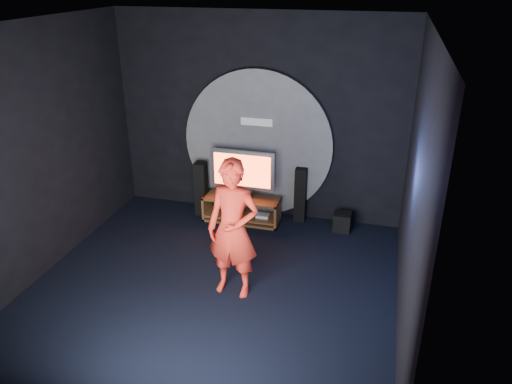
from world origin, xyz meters
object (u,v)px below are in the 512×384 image
(tower_speaker_right, at_px, (301,194))
(player, at_px, (233,229))
(subwoofer, at_px, (342,222))
(tv, at_px, (242,172))
(tower_speaker_left, at_px, (201,189))
(media_console, at_px, (242,211))

(tower_speaker_right, bearing_deg, player, -101.72)
(subwoofer, xyz_separation_m, player, (-1.24, -2.15, 0.81))
(tv, bearing_deg, tower_speaker_left, 178.43)
(tv, bearing_deg, player, -76.80)
(tower_speaker_right, bearing_deg, tower_speaker_left, -173.15)
(tower_speaker_left, bearing_deg, media_console, -6.42)
(tower_speaker_left, bearing_deg, tv, -1.57)
(tv, height_order, player, player)
(player, bearing_deg, media_console, 107.41)
(media_console, distance_m, tower_speaker_left, 0.85)
(tower_speaker_left, relative_size, player, 0.51)
(tower_speaker_left, bearing_deg, player, -59.10)
(subwoofer, distance_m, player, 2.61)
(tower_speaker_right, relative_size, player, 0.51)
(tower_speaker_left, bearing_deg, tower_speaker_right, 6.85)
(subwoofer, relative_size, player, 0.16)
(media_console, distance_m, player, 2.23)
(tower_speaker_left, xyz_separation_m, player, (1.27, -2.13, 0.47))
(subwoofer, bearing_deg, tower_speaker_left, -179.54)
(media_console, height_order, tower_speaker_left, tower_speaker_left)
(media_console, xyz_separation_m, player, (0.49, -2.04, 0.77))
(player, bearing_deg, tv, 107.18)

